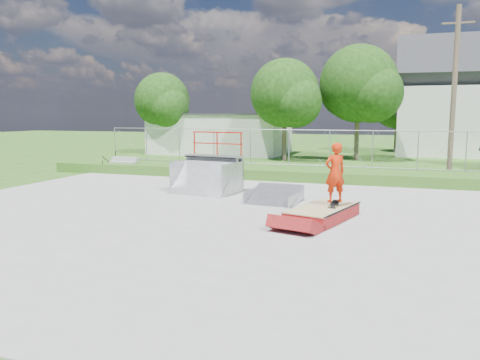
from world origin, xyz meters
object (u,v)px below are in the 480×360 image
(grind_box, at_px, (322,214))
(quarter_pipe, at_px, (205,163))
(flat_bank_ramp, at_px, (274,196))
(skater, at_px, (335,175))

(grind_box, relative_size, quarter_pipe, 1.23)
(grind_box, distance_m, flat_bank_ramp, 2.96)
(flat_bank_ramp, height_order, skater, skater)
(grind_box, bearing_deg, flat_bank_ramp, 148.22)
(quarter_pipe, bearing_deg, flat_bank_ramp, -11.08)
(quarter_pipe, height_order, skater, quarter_pipe)
(quarter_pipe, height_order, flat_bank_ramp, quarter_pipe)
(grind_box, distance_m, quarter_pipe, 6.08)
(grind_box, xyz_separation_m, quarter_pipe, (-5.04, 3.27, 0.98))
(flat_bank_ramp, distance_m, skater, 3.17)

